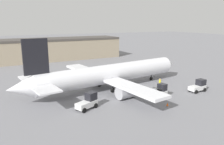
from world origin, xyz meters
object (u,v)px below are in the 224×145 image
baggage_tug (88,102)px  pushback_tug (198,86)px  belt_loader_truck (160,92)px  airplane (108,74)px  safety_cone_near (167,104)px  ground_crew_worker (160,82)px

baggage_tug → pushback_tug: bearing=-28.0°
belt_loader_truck → pushback_tug: (8.99, -0.66, -0.08)m
airplane → safety_cone_near: size_ratio=70.01×
airplane → pushback_tug: bearing=-40.4°
baggage_tug → pushback_tug: baggage_tug is taller
baggage_tug → belt_loader_truck: size_ratio=1.29×
baggage_tug → pushback_tug: 22.31m
ground_crew_worker → pushback_tug: pushback_tug is taller
airplane → baggage_tug: size_ratio=9.94×
pushback_tug → safety_cone_near: 10.92m
baggage_tug → safety_cone_near: 12.79m
airplane → belt_loader_truck: bearing=-64.6°
ground_crew_worker → airplane: bearing=174.8°
baggage_tug → safety_cone_near: (11.73, -5.02, -0.86)m
ground_crew_worker → safety_cone_near: (-5.86, -8.84, -0.69)m
airplane → safety_cone_near: (4.26, -12.67, -2.73)m
safety_cone_near → baggage_tug: bearing=156.8°
ground_crew_worker → belt_loader_truck: size_ratio=0.60×
airplane → belt_loader_truck: (5.76, -9.06, -1.86)m
belt_loader_truck → safety_cone_near: belt_loader_truck is taller
ground_crew_worker → safety_cone_near: 10.63m
pushback_tug → safety_cone_near: bearing=-167.5°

